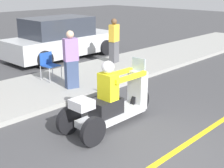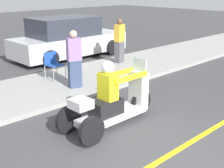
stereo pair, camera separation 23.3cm
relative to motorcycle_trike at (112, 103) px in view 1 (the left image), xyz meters
name	(u,v)px [view 1 (the left image)]	position (x,y,z in m)	size (l,w,h in m)	color
ground_plane	(163,159)	(-0.38, -1.59, -0.51)	(60.00, 60.00, 0.00)	#424244
lane_stripe	(175,152)	(-0.01, -1.59, -0.51)	(24.00, 0.12, 0.01)	gold
sidewalk_strip	(23,94)	(-0.38, 3.01, -0.45)	(28.00, 2.80, 0.12)	#9E9E99
motorcycle_trike	(112,103)	(0.00, 0.00, 0.00)	(2.39, 0.82, 1.45)	black
spectator_near_curb	(71,61)	(0.80, 2.35, 0.38)	(0.43, 0.34, 1.60)	#38476B
spectator_far_back	(114,42)	(3.78, 3.56, 0.39)	(0.42, 0.30, 1.61)	#515156
folding_chair_set_back	(49,63)	(0.83, 3.48, 0.12)	(0.48, 0.48, 0.82)	#A5A8AD
parked_car_lot_center	(62,39)	(3.24, 6.00, 0.26)	(4.77, 2.05, 1.65)	silver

